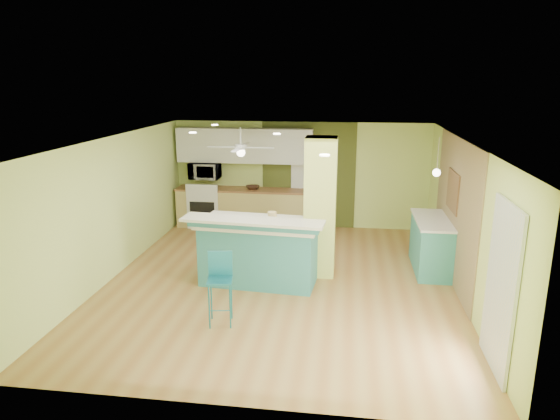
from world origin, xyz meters
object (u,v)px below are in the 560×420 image
Objects in this scene: peninsula at (259,250)px; fruit_bowl at (253,188)px; bar_stool at (220,276)px; side_counter at (431,244)px; canister at (272,216)px.

peninsula reaches higher than fruit_bowl.
side_counter is (3.36, 2.55, -0.22)m from bar_stool.
side_counter is at bearing -30.46° from fruit_bowl.
fruit_bowl is at bearing 85.45° from bar_stool.
bar_stool is 3.22× the size of fruit_bowl.
side_counter is 4.62× the size of fruit_bowl.
peninsula is 2.24× the size of bar_stool.
canister reaches higher than bar_stool.
canister is (-2.86, -0.85, 0.67)m from side_counter.
bar_stool is (-0.30, -1.56, 0.13)m from peninsula.
canister is (0.20, 0.13, 0.58)m from peninsula.
side_counter is 4.43m from fruit_bowl.
canister reaches higher than side_counter.
canister is at bearing -73.12° from fruit_bowl.
bar_stool is 6.78× the size of canister.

